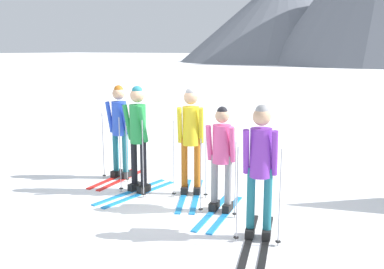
% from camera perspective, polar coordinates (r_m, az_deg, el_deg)
% --- Properties ---
extents(ground_plane, '(400.00, 400.00, 0.00)m').
position_cam_1_polar(ground_plane, '(7.62, -2.55, -8.07)').
color(ground_plane, white).
extents(skier_in_blue, '(0.61, 1.57, 1.81)m').
position_cam_1_polar(skier_in_blue, '(8.58, -9.35, 0.95)').
color(skier_in_blue, red).
rests_on(skier_in_blue, ground).
extents(skier_in_green, '(0.61, 1.76, 1.87)m').
position_cam_1_polar(skier_in_green, '(7.66, -7.02, 0.10)').
color(skier_in_green, '#1E84D1').
rests_on(skier_in_green, ground).
extents(skier_in_yellow, '(1.03, 1.75, 1.85)m').
position_cam_1_polar(skier_in_yellow, '(7.51, -0.15, 0.01)').
color(skier_in_yellow, '#1E84D1').
rests_on(skier_in_yellow, ground).
extents(skier_in_pink, '(0.60, 1.65, 1.64)m').
position_cam_1_polar(skier_in_pink, '(6.75, 3.87, -2.49)').
color(skier_in_pink, '#1E84D1').
rests_on(skier_in_pink, ground).
extents(skier_in_purple, '(0.79, 1.76, 1.80)m').
position_cam_1_polar(skier_in_purple, '(5.81, 8.80, -3.78)').
color(skier_in_purple, black).
rests_on(skier_in_purple, ground).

